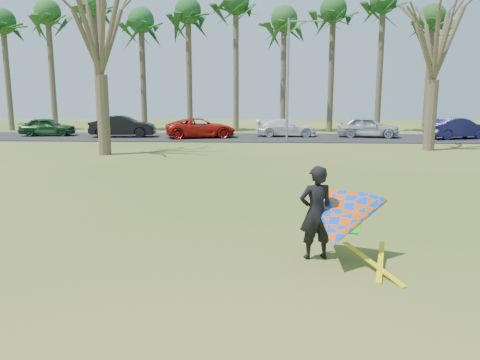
# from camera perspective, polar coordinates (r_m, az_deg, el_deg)

# --- Properties ---
(ground) EXTENTS (100.00, 100.00, 0.00)m
(ground) POSITION_cam_1_polar(r_m,az_deg,el_deg) (10.04, -0.66, -8.28)
(ground) COLOR #235011
(ground) RESTS_ON ground
(parking_strip) EXTENTS (46.00, 7.00, 0.06)m
(parking_strip) POSITION_cam_1_polar(r_m,az_deg,el_deg) (34.64, 2.18, 5.19)
(parking_strip) COLOR black
(parking_strip) RESTS_ON ground
(palm_0) EXTENTS (4.84, 4.84, 10.84)m
(palm_0) POSITION_cam_1_polar(r_m,az_deg,el_deg) (46.77, -26.96, 16.70)
(palm_0) COLOR #4E3F2F
(palm_0) RESTS_ON ground
(palm_1) EXTENTS (4.84, 4.84, 11.54)m
(palm_1) POSITION_cam_1_polar(r_m,az_deg,el_deg) (45.06, -22.40, 18.19)
(palm_1) COLOR brown
(palm_1) RESTS_ON ground
(palm_2) EXTENTS (4.84, 4.84, 12.24)m
(palm_2) POSITION_cam_1_polar(r_m,az_deg,el_deg) (43.67, -17.43, 19.66)
(palm_2) COLOR brown
(palm_2) RESTS_ON ground
(palm_3) EXTENTS (4.84, 4.84, 10.84)m
(palm_3) POSITION_cam_1_polar(r_m,az_deg,el_deg) (42.28, -11.97, 18.36)
(palm_3) COLOR #453929
(palm_3) RESTS_ON ground
(palm_4) EXTENTS (4.84, 4.84, 11.54)m
(palm_4) POSITION_cam_1_polar(r_m,az_deg,el_deg) (41.56, -6.35, 19.60)
(palm_4) COLOR brown
(palm_4) RESTS_ON ground
(palm_5) EXTENTS (4.84, 4.84, 12.24)m
(palm_5) POSITION_cam_1_polar(r_m,az_deg,el_deg) (41.22, -0.50, 20.70)
(palm_5) COLOR brown
(palm_5) RESTS_ON ground
(palm_6) EXTENTS (4.84, 4.84, 10.84)m
(palm_6) POSITION_cam_1_polar(r_m,az_deg,el_deg) (40.94, 5.41, 18.80)
(palm_6) COLOR brown
(palm_6) RESTS_ON ground
(palm_7) EXTENTS (4.84, 4.84, 11.54)m
(palm_7) POSITION_cam_1_polar(r_m,az_deg,el_deg) (41.37, 11.31, 19.51)
(palm_7) COLOR #4B3C2D
(palm_7) RESTS_ON ground
(palm_8) EXTENTS (4.84, 4.84, 12.24)m
(palm_8) POSITION_cam_1_polar(r_m,az_deg,el_deg) (42.18, 17.08, 20.02)
(palm_8) COLOR #493B2C
(palm_8) RESTS_ON ground
(palm_9) EXTENTS (4.84, 4.84, 10.84)m
(palm_9) POSITION_cam_1_polar(r_m,az_deg,el_deg) (43.04, 22.41, 17.67)
(palm_9) COLOR #493A2B
(palm_9) RESTS_ON ground
(bare_tree_left) EXTENTS (6.60, 6.60, 9.70)m
(bare_tree_left) POSITION_cam_1_polar(r_m,az_deg,el_deg) (26.23, -16.90, 18.15)
(bare_tree_left) COLOR brown
(bare_tree_left) RESTS_ON ground
(bare_tree_right) EXTENTS (6.27, 6.27, 9.21)m
(bare_tree_right) POSITION_cam_1_polar(r_m,az_deg,el_deg) (29.22, 22.86, 16.27)
(bare_tree_right) COLOR #4C3E2D
(bare_tree_right) RESTS_ON ground
(streetlight) EXTENTS (2.28, 0.18, 8.00)m
(streetlight) POSITION_cam_1_polar(r_m,az_deg,el_deg) (31.54, 6.16, 12.69)
(streetlight) COLOR gray
(streetlight) RESTS_ON ground
(car_0) EXTENTS (4.20, 2.10, 1.37)m
(car_0) POSITION_cam_1_polar(r_m,az_deg,el_deg) (38.58, -22.41, 6.03)
(car_0) COLOR #1A411F
(car_0) RESTS_ON parking_strip
(car_1) EXTENTS (4.88, 2.13, 1.56)m
(car_1) POSITION_cam_1_polar(r_m,az_deg,el_deg) (35.82, -14.09, 6.36)
(car_1) COLOR black
(car_1) RESTS_ON parking_strip
(car_2) EXTENTS (5.53, 3.67, 1.41)m
(car_2) POSITION_cam_1_polar(r_m,az_deg,el_deg) (34.31, -4.81, 6.35)
(car_2) COLOR #B0150E
(car_2) RESTS_ON parking_strip
(car_3) EXTENTS (4.57, 2.00, 1.31)m
(car_3) POSITION_cam_1_polar(r_m,az_deg,el_deg) (35.40, 5.62, 6.38)
(car_3) COLOR white
(car_3) RESTS_ON parking_strip
(car_4) EXTENTS (4.69, 2.59, 1.51)m
(car_4) POSITION_cam_1_polar(r_m,az_deg,el_deg) (35.79, 15.33, 6.26)
(car_4) COLOR #A9AFB8
(car_4) RESTS_ON parking_strip
(car_5) EXTENTS (4.77, 2.92, 1.48)m
(car_5) POSITION_cam_1_polar(r_m,az_deg,el_deg) (36.72, 24.97, 5.74)
(car_5) COLOR #191849
(car_5) RESTS_ON parking_strip
(kite_flyer) EXTENTS (2.13, 2.39, 2.02)m
(kite_flyer) POSITION_cam_1_polar(r_m,az_deg,el_deg) (9.17, 11.79, -4.73)
(kite_flyer) COLOR black
(kite_flyer) RESTS_ON ground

